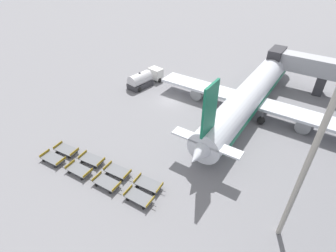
# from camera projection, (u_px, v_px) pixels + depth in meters

# --- Properties ---
(ground_plane) EXTENTS (500.00, 500.00, 0.00)m
(ground_plane) POSITION_uv_depth(u_px,v_px,m) (170.00, 101.00, 47.07)
(ground_plane) COLOR gray
(airplane) EXTENTS (32.21, 40.18, 11.66)m
(airplane) POSITION_uv_depth(u_px,v_px,m) (251.00, 94.00, 42.98)
(airplane) COLOR silver
(airplane) RESTS_ON ground_plane
(fuel_tanker_primary) EXTENTS (4.17, 7.92, 3.11)m
(fuel_tanker_primary) POSITION_uv_depth(u_px,v_px,m) (144.00, 79.00, 51.39)
(fuel_tanker_primary) COLOR white
(fuel_tanker_primary) RESTS_ON ground_plane
(baggage_dolly_row_near_col_a) EXTENTS (3.92, 1.95, 0.92)m
(baggage_dolly_row_near_col_a) POSITION_uv_depth(u_px,v_px,m) (53.00, 159.00, 34.09)
(baggage_dolly_row_near_col_a) COLOR slate
(baggage_dolly_row_near_col_a) RESTS_ON ground_plane
(baggage_dolly_row_near_col_b) EXTENTS (3.92, 1.93, 0.92)m
(baggage_dolly_row_near_col_b) POSITION_uv_depth(u_px,v_px,m) (79.00, 170.00, 32.41)
(baggage_dolly_row_near_col_b) COLOR slate
(baggage_dolly_row_near_col_b) RESTS_ON ground_plane
(baggage_dolly_row_near_col_c) EXTENTS (3.91, 1.90, 0.92)m
(baggage_dolly_row_near_col_c) POSITION_uv_depth(u_px,v_px,m) (107.00, 183.00, 30.71)
(baggage_dolly_row_near_col_c) COLOR slate
(baggage_dolly_row_near_col_c) RESTS_ON ground_plane
(baggage_dolly_row_near_col_d) EXTENTS (3.91, 1.88, 0.92)m
(baggage_dolly_row_near_col_d) POSITION_uv_depth(u_px,v_px,m) (139.00, 197.00, 28.98)
(baggage_dolly_row_near_col_d) COLOR slate
(baggage_dolly_row_near_col_d) RESTS_ON ground_plane
(baggage_dolly_row_mid_a_col_a) EXTENTS (3.93, 2.00, 0.92)m
(baggage_dolly_row_mid_a_col_a) POSITION_uv_depth(u_px,v_px,m) (66.00, 150.00, 35.50)
(baggage_dolly_row_mid_a_col_a) COLOR slate
(baggage_dolly_row_mid_a_col_a) RESTS_ON ground_plane
(baggage_dolly_row_mid_a_col_b) EXTENTS (3.94, 2.04, 0.92)m
(baggage_dolly_row_mid_a_col_b) POSITION_uv_depth(u_px,v_px,m) (92.00, 160.00, 33.94)
(baggage_dolly_row_mid_a_col_b) COLOR slate
(baggage_dolly_row_mid_a_col_b) RESTS_ON ground_plane
(baggage_dolly_row_mid_a_col_c) EXTENTS (3.92, 1.96, 0.92)m
(baggage_dolly_row_mid_a_col_c) POSITION_uv_depth(u_px,v_px,m) (118.00, 171.00, 32.24)
(baggage_dolly_row_mid_a_col_c) COLOR slate
(baggage_dolly_row_mid_a_col_c) RESTS_ON ground_plane
(baggage_dolly_row_mid_a_col_d) EXTENTS (3.93, 1.97, 0.92)m
(baggage_dolly_row_mid_a_col_d) POSITION_uv_depth(u_px,v_px,m) (148.00, 184.00, 30.54)
(baggage_dolly_row_mid_a_col_d) COLOR slate
(baggage_dolly_row_mid_a_col_d) RESTS_ON ground_plane
(apron_light_mast) EXTENTS (2.00, 0.70, 21.10)m
(apron_light_mast) POSITION_uv_depth(u_px,v_px,m) (322.00, 131.00, 18.70)
(apron_light_mast) COLOR #ADA89E
(apron_light_mast) RESTS_ON ground_plane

